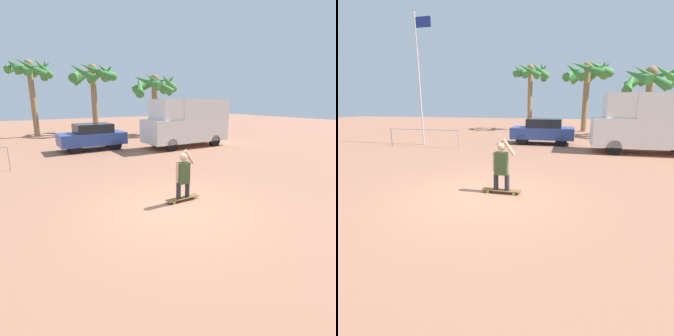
% 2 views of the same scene
% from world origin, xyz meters
% --- Properties ---
extents(ground_plane, '(80.00, 80.00, 0.00)m').
position_xyz_m(ground_plane, '(0.00, 0.00, 0.00)').
color(ground_plane, '#A36B51').
extents(skateboard, '(1.13, 0.25, 0.10)m').
position_xyz_m(skateboard, '(0.45, 0.28, 0.08)').
color(skateboard, brown).
rests_on(skateboard, ground_plane).
extents(person_skateboarder, '(0.66, 0.24, 1.50)m').
position_xyz_m(person_skateboarder, '(0.45, 0.28, 0.88)').
color(person_skateboarder, '#28282D').
rests_on(person_skateboarder, skateboard).
extents(camper_van, '(5.52, 2.28, 3.06)m').
position_xyz_m(camper_van, '(6.31, 8.22, 1.65)').
color(camper_van, black).
rests_on(camper_van, ground_plane).
extents(parked_car_blue, '(3.94, 1.88, 1.61)m').
position_xyz_m(parked_car_blue, '(0.61, 10.24, 0.85)').
color(parked_car_blue, black).
rests_on(parked_car_blue, ground_plane).
extents(palm_tree_near_van, '(4.21, 4.31, 5.38)m').
position_xyz_m(palm_tree_near_van, '(7.77, 15.15, 4.22)').
color(palm_tree_near_van, '#8E704C').
rests_on(palm_tree_near_van, ground_plane).
extents(palm_tree_center_background, '(4.56, 4.55, 6.37)m').
position_xyz_m(palm_tree_center_background, '(3.59, 18.99, 5.15)').
color(palm_tree_center_background, '#8E704C').
rests_on(palm_tree_center_background, ground_plane).
extents(palm_tree_far_left, '(3.71, 3.69, 6.31)m').
position_xyz_m(palm_tree_far_left, '(-1.57, 18.93, 5.21)').
color(palm_tree_far_left, '#8E704C').
rests_on(palm_tree_far_left, ground_plane).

